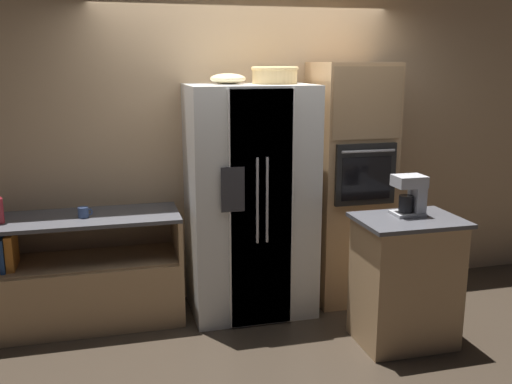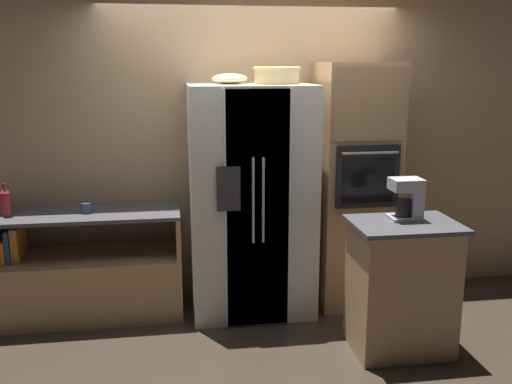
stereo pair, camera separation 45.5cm
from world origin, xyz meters
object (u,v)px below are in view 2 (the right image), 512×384
(wicker_basket, at_px, (277,75))
(fruit_bowl, at_px, (230,79))
(mug, at_px, (87,208))
(bottle_tall, at_px, (6,202))
(coffee_maker, at_px, (409,197))
(refrigerator, at_px, (251,201))
(wall_oven, at_px, (354,186))

(wicker_basket, relative_size, fruit_bowl, 1.34)
(wicker_basket, bearing_deg, mug, -179.73)
(bottle_tall, bearing_deg, wicker_basket, 0.38)
(wicker_basket, relative_size, coffee_maker, 1.28)
(refrigerator, relative_size, bottle_tall, 7.25)
(refrigerator, xyz_separation_m, mug, (-1.31, 0.03, -0.01))
(wicker_basket, height_order, bottle_tall, wicker_basket)
(wicker_basket, distance_m, mug, 1.84)
(refrigerator, relative_size, fruit_bowl, 6.66)
(bottle_tall, distance_m, coffee_maker, 3.03)
(mug, bearing_deg, bottle_tall, -179.36)
(fruit_bowl, relative_size, coffee_maker, 0.96)
(fruit_bowl, xyz_separation_m, coffee_maker, (1.17, -0.87, -0.80))
(wall_oven, xyz_separation_m, coffee_maker, (0.12, -0.83, 0.09))
(mug, bearing_deg, refrigerator, -1.23)
(bottle_tall, bearing_deg, fruit_bowl, 2.12)
(coffee_maker, bearing_deg, refrigerator, 142.42)
(fruit_bowl, xyz_separation_m, bottle_tall, (-1.75, -0.06, -0.92))
(wall_oven, xyz_separation_m, fruit_bowl, (-1.05, 0.03, 0.89))
(fruit_bowl, bearing_deg, mug, -177.11)
(mug, bearing_deg, wall_oven, 0.63)
(fruit_bowl, height_order, mug, fruit_bowl)
(mug, distance_m, coffee_maker, 2.47)
(wall_oven, relative_size, bottle_tall, 7.90)
(coffee_maker, bearing_deg, wall_oven, 98.51)
(bottle_tall, xyz_separation_m, coffee_maker, (2.92, -0.80, 0.12))
(fruit_bowl, xyz_separation_m, mug, (-1.15, -0.06, -1.00))
(refrigerator, height_order, fruit_bowl, fruit_bowl)
(mug, xyz_separation_m, coffee_maker, (2.32, -0.81, 0.20))
(refrigerator, bearing_deg, wall_oven, 3.35)
(wall_oven, bearing_deg, fruit_bowl, 178.13)
(wicker_basket, xyz_separation_m, coffee_maker, (0.80, -0.81, -0.83))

